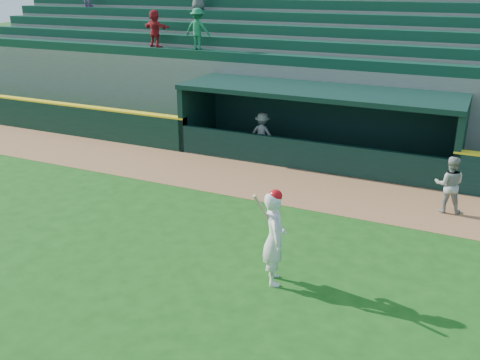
% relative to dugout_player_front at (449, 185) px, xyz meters
% --- Properties ---
extents(ground, '(120.00, 120.00, 0.00)m').
position_rel_dugout_player_front_xyz_m(ground, '(-4.58, -4.90, -0.78)').
color(ground, '#174912').
rests_on(ground, ground).
extents(warning_track, '(40.00, 3.00, 0.01)m').
position_rel_dugout_player_front_xyz_m(warning_track, '(-4.58, -0.00, -0.78)').
color(warning_track, '#906039').
rests_on(warning_track, ground).
extents(field_wall_left, '(15.50, 0.30, 1.20)m').
position_rel_dugout_player_front_xyz_m(field_wall_left, '(-16.83, 1.65, -0.18)').
color(field_wall_left, black).
rests_on(field_wall_left, ground).
extents(wall_stripe_left, '(15.50, 0.32, 0.06)m').
position_rel_dugout_player_front_xyz_m(wall_stripe_left, '(-16.83, 1.65, 0.45)').
color(wall_stripe_left, yellow).
rests_on(wall_stripe_left, field_wall_left).
extents(dugout_player_front, '(0.83, 0.69, 1.56)m').
position_rel_dugout_player_front_xyz_m(dugout_player_front, '(0.00, 0.00, 0.00)').
color(dugout_player_front, gray).
rests_on(dugout_player_front, ground).
extents(dugout_player_inside, '(0.99, 0.62, 1.48)m').
position_rel_dugout_player_front_xyz_m(dugout_player_inside, '(-6.49, 2.62, -0.04)').
color(dugout_player_inside, '#999894').
rests_on(dugout_player_inside, ground).
extents(dugout, '(9.40, 2.80, 2.46)m').
position_rel_dugout_player_front_xyz_m(dugout, '(-4.58, 3.10, 0.58)').
color(dugout, slate).
rests_on(dugout, ground).
extents(stands, '(34.50, 6.32, 7.52)m').
position_rel_dugout_player_front_xyz_m(stands, '(-4.60, 7.67, 1.62)').
color(stands, slate).
rests_on(stands, ground).
extents(batter_at_plate, '(0.75, 0.89, 2.06)m').
position_rel_dugout_player_front_xyz_m(batter_at_plate, '(-2.89, -5.27, 0.24)').
color(batter_at_plate, silver).
rests_on(batter_at_plate, ground).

